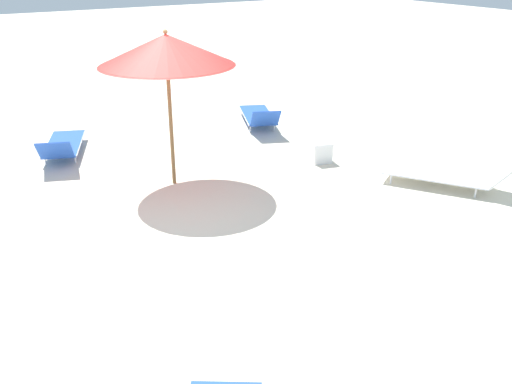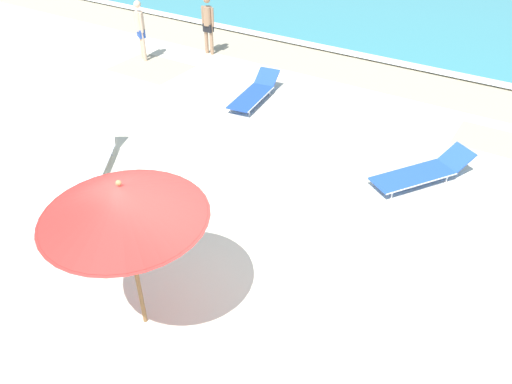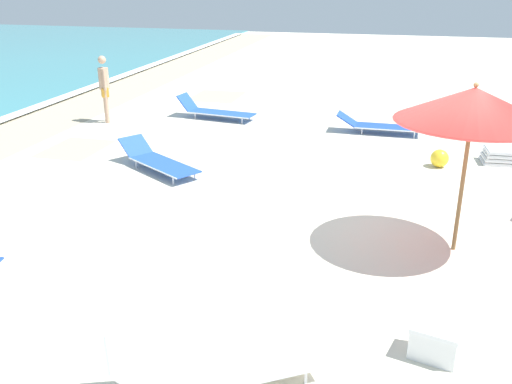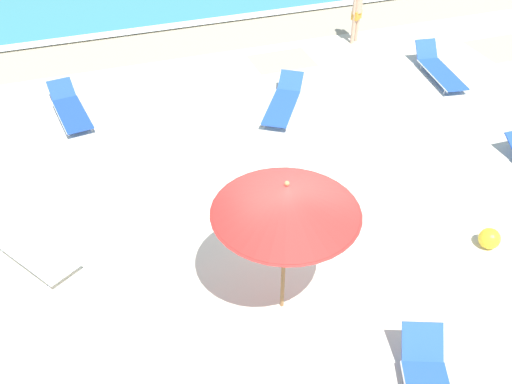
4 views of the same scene
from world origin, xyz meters
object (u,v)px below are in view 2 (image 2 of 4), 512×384
object	(u,v)px
sun_lounger_beside_umbrella	(422,172)
sun_lounger_near_water_left	(254,92)
sun_lounger_near_water_right	(94,158)
cooler_box	(42,232)
beachgoer_shoreline_child	(208,22)
beach_umbrella	(122,202)
beachgoer_strolling_adult	(140,27)

from	to	relation	value
sun_lounger_beside_umbrella	sun_lounger_near_water_left	bearing A→B (deg)	-162.25
sun_lounger_near_water_right	cooler_box	bearing A→B (deg)	-97.41
sun_lounger_beside_umbrella	beachgoer_shoreline_child	distance (m)	8.60
beach_umbrella	sun_lounger_beside_umbrella	distance (m)	6.36
sun_lounger_near_water_right	beachgoer_strolling_adult	distance (m)	6.12
sun_lounger_near_water_left	sun_lounger_near_water_right	bearing A→B (deg)	-111.52
beach_umbrella	beachgoer_strolling_adult	bearing A→B (deg)	132.69
sun_lounger_beside_umbrella	beachgoer_strolling_adult	xyz separation A→B (m)	(-9.24, 1.95, 0.79)
sun_lounger_beside_umbrella	beachgoer_strolling_adult	bearing A→B (deg)	-158.46
beach_umbrella	sun_lounger_near_water_left	size ratio (longest dim) A/B	1.13
beachgoer_strolling_adult	sun_lounger_near_water_right	bearing A→B (deg)	-26.77
sun_lounger_beside_umbrella	sun_lounger_near_water_right	xyz separation A→B (m)	(-5.93, -3.14, 0.01)
beach_umbrella	sun_lounger_near_water_right	size ratio (longest dim) A/B	1.20
beach_umbrella	beachgoer_strolling_adult	distance (m)	10.38
sun_lounger_near_water_left	sun_lounger_near_water_right	world-z (taller)	sun_lounger_near_water_right
sun_lounger_near_water_right	beachgoer_shoreline_child	size ratio (longest dim) A/B	1.16
sun_lounger_near_water_right	sun_lounger_beside_umbrella	bearing A→B (deg)	-4.98
sun_lounger_beside_umbrella	beachgoer_strolling_adult	world-z (taller)	beachgoer_strolling_adult
beachgoer_shoreline_child	beachgoer_strolling_adult	distance (m)	2.04
sun_lounger_near_water_left	cooler_box	distance (m)	6.62
sun_lounger_beside_umbrella	sun_lounger_near_water_left	size ratio (longest dim) A/B	0.99
beachgoer_shoreline_child	beachgoer_strolling_adult	xyz separation A→B (m)	(-1.39, -1.49, 0.00)
beachgoer_shoreline_child	beachgoer_strolling_adult	bearing A→B (deg)	47.27
beach_umbrella	sun_lounger_near_water_right	distance (m)	4.85
sun_lounger_near_water_right	beachgoer_strolling_adult	xyz separation A→B (m)	(-3.30, 5.09, 0.78)
beachgoer_strolling_adult	cooler_box	world-z (taller)	beachgoer_strolling_adult
beach_umbrella	sun_lounger_beside_umbrella	world-z (taller)	beach_umbrella
beach_umbrella	sun_lounger_near_water_right	world-z (taller)	beach_umbrella
sun_lounger_near_water_left	cooler_box	size ratio (longest dim) A/B	3.79
sun_lounger_near_water_left	beach_umbrella	bearing A→B (deg)	-77.48
beachgoer_strolling_adult	cooler_box	xyz separation A→B (m)	(4.31, -7.21, -0.81)
beach_umbrella	sun_lounger_near_water_left	xyz separation A→B (m)	(-2.59, 6.99, -1.94)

